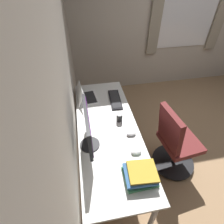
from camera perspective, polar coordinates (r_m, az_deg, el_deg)
floor_plane at (r=3.21m, az=32.11°, el=-9.48°), size 5.06×5.06×0.00m
wall_back at (r=1.60m, az=-16.13°, el=6.69°), size 4.45×0.10×2.60m
wall_right at (r=3.93m, az=21.91°, el=26.10°), size 0.10×4.82×2.60m
window_panel at (r=3.90m, az=23.47°, el=26.62°), size 0.02×1.03×1.11m
curtain_near at (r=4.24m, az=31.74°, el=25.19°), size 0.05×0.20×1.27m
curtain_far at (r=3.59m, az=14.00°, el=27.41°), size 0.05×0.20×1.27m
desk at (r=2.04m, az=-1.39°, el=-6.37°), size 1.84×0.67×0.73m
drawer_pedestal at (r=2.45m, az=-2.95°, el=-6.73°), size 0.40×0.51×0.69m
monitor_primary at (r=1.65m, az=-7.78°, el=-4.95°), size 0.55×0.20×0.44m
laptop_leftmost at (r=2.38m, az=-8.42°, el=5.15°), size 0.37×0.33×0.20m
keyboard_main at (r=2.35m, az=1.02°, el=4.09°), size 0.43×0.16×0.02m
mouse_main at (r=1.77m, az=7.87°, el=-12.67°), size 0.06×0.10×0.03m
mouse_spare at (r=1.91m, az=6.21°, el=-7.02°), size 0.06×0.10×0.03m
book_stack_near at (r=1.61m, az=9.25°, el=-19.22°), size 0.25×0.29×0.10m
coffee_mug at (r=2.04m, az=2.41°, el=-1.66°), size 0.11×0.07×0.10m
office_chair at (r=2.31m, az=19.63°, el=-9.57°), size 0.56×0.57×0.97m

